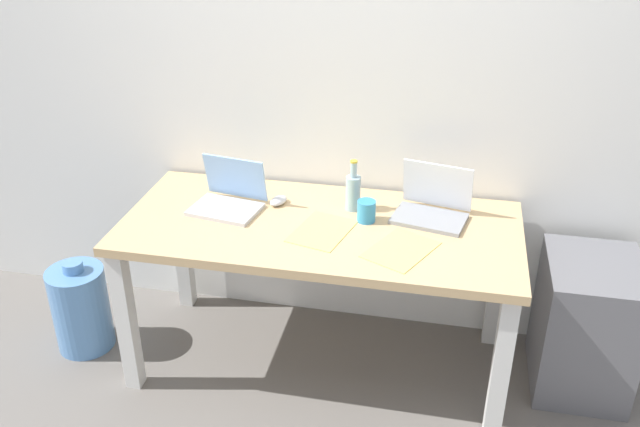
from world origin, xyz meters
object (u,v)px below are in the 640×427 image
object	(u,v)px
coffee_mug	(366,211)
filing_cabinet	(585,325)
laptop_right	(432,206)
water_cooler_jug	(81,308)
desk	(320,243)
computer_mouse	(278,201)
laptop_left	(229,198)
beer_bottle	(353,191)

from	to	relation	value
coffee_mug	filing_cabinet	size ratio (longest dim) A/B	0.15
laptop_right	filing_cabinet	distance (m)	0.86
laptop_right	coffee_mug	distance (m)	0.29
coffee_mug	water_cooler_jug	bearing A→B (deg)	-172.52
desk	computer_mouse	distance (m)	0.29
desk	filing_cabinet	world-z (taller)	desk
filing_cabinet	laptop_left	bearing A→B (deg)	-178.50
laptop_right	water_cooler_jug	world-z (taller)	laptop_right
coffee_mug	laptop_right	bearing A→B (deg)	19.04
computer_mouse	water_cooler_jug	bearing A→B (deg)	-142.09
laptop_left	computer_mouse	xyz separation A→B (m)	(0.21, 0.08, -0.03)
desk	beer_bottle	world-z (taller)	beer_bottle
coffee_mug	water_cooler_jug	size ratio (longest dim) A/B	0.20
computer_mouse	water_cooler_jug	size ratio (longest dim) A/B	0.21
computer_mouse	coffee_mug	distance (m)	0.42
beer_bottle	filing_cabinet	distance (m)	1.19
coffee_mug	water_cooler_jug	distance (m)	1.48
coffee_mug	laptop_left	bearing A→B (deg)	-179.91
laptop_left	coffee_mug	size ratio (longest dim) A/B	3.47
beer_bottle	filing_cabinet	xyz separation A→B (m)	(1.06, -0.06, -0.53)
laptop_right	desk	bearing A→B (deg)	-160.77
laptop_right	filing_cabinet	world-z (taller)	laptop_right
water_cooler_jug	beer_bottle	bearing A→B (deg)	12.19
laptop_right	computer_mouse	distance (m)	0.69
laptop_left	coffee_mug	distance (m)	0.62
laptop_left	beer_bottle	xyz separation A→B (m)	(0.55, 0.10, 0.04)
laptop_right	beer_bottle	size ratio (longest dim) A/B	1.47
computer_mouse	laptop_left	bearing A→B (deg)	-136.63
laptop_left	water_cooler_jug	distance (m)	0.95
laptop_left	coffee_mug	xyz separation A→B (m)	(0.62, 0.00, -0.00)
desk	laptop_right	xyz separation A→B (m)	(0.46, 0.16, 0.15)
laptop_left	computer_mouse	size ratio (longest dim) A/B	3.30
laptop_right	beer_bottle	xyz separation A→B (m)	(-0.35, 0.00, 0.04)
laptop_right	filing_cabinet	bearing A→B (deg)	-4.33
computer_mouse	water_cooler_jug	world-z (taller)	computer_mouse
desk	coffee_mug	xyz separation A→B (m)	(0.19, 0.07, 0.15)
laptop_right	water_cooler_jug	distance (m)	1.75
filing_cabinet	computer_mouse	bearing A→B (deg)	178.51
laptop_left	laptop_right	bearing A→B (deg)	6.11
laptop_right	beer_bottle	world-z (taller)	beer_bottle
beer_bottle	filing_cabinet	bearing A→B (deg)	-3.08
computer_mouse	beer_bottle	bearing A→B (deg)	26.23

